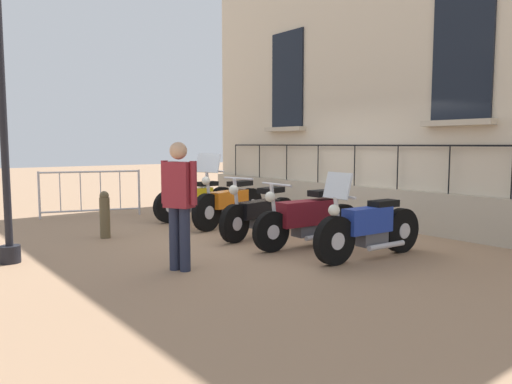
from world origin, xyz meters
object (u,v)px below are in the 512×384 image
(motorcycle_yellow, at_px, (196,200))
(pedestrian_standing, at_px, (179,199))
(motorcycle_maroon, at_px, (309,218))
(lamppost, at_px, (0,55))
(bollard, at_px, (105,214))
(motorcycle_black, at_px, (260,214))
(motorcycle_blue, at_px, (369,228))
(crowd_barrier, at_px, (91,192))
(motorcycle_orange, at_px, (229,203))

(motorcycle_yellow, height_order, pedestrian_standing, pedestrian_standing)
(motorcycle_maroon, distance_m, lamppost, 5.00)
(bollard, bearing_deg, motorcycle_black, 144.21)
(motorcycle_blue, relative_size, bollard, 2.49)
(motorcycle_yellow, bearing_deg, lamppost, 23.97)
(motorcycle_maroon, bearing_deg, lamppost, -23.21)
(motorcycle_yellow, relative_size, pedestrian_standing, 1.24)
(lamppost, bearing_deg, motorcycle_black, 170.80)
(motorcycle_black, height_order, crowd_barrier, motorcycle_black)
(crowd_barrier, distance_m, pedestrian_standing, 5.43)
(motorcycle_black, distance_m, bollard, 2.71)
(motorcycle_yellow, height_order, motorcycle_maroon, motorcycle_yellow)
(motorcycle_yellow, distance_m, crowd_barrier, 2.43)
(motorcycle_orange, bearing_deg, motorcycle_yellow, -87.11)
(motorcycle_yellow, distance_m, motorcycle_blue, 4.68)
(motorcycle_maroon, bearing_deg, motorcycle_black, -82.96)
(motorcycle_black, relative_size, lamppost, 0.42)
(motorcycle_yellow, relative_size, motorcycle_blue, 1.01)
(motorcycle_black, distance_m, lamppost, 4.63)
(bollard, bearing_deg, pedestrian_standing, 89.00)
(motorcycle_black, relative_size, bollard, 2.39)
(motorcycle_maroon, bearing_deg, pedestrian_standing, 1.68)
(motorcycle_maroon, xyz_separation_m, pedestrian_standing, (2.38, 0.07, 0.49))
(motorcycle_black, relative_size, motorcycle_blue, 0.96)
(motorcycle_orange, bearing_deg, motorcycle_maroon, 88.40)
(pedestrian_standing, bearing_deg, motorcycle_yellow, -123.52)
(motorcycle_yellow, xyz_separation_m, motorcycle_maroon, (0.00, 3.53, 0.03))
(bollard, bearing_deg, motorcycle_orange, 171.63)
(motorcycle_blue, bearing_deg, motorcycle_black, -84.49)
(motorcycle_yellow, xyz_separation_m, bollard, (2.34, 0.85, -0.00))
(crowd_barrier, xyz_separation_m, pedestrian_standing, (0.71, 5.37, 0.38))
(motorcycle_yellow, bearing_deg, motorcycle_blue, 90.92)
(motorcycle_black, distance_m, motorcycle_maroon, 1.11)
(motorcycle_orange, xyz_separation_m, crowd_barrier, (1.73, -2.96, 0.10))
(motorcycle_blue, distance_m, pedestrian_standing, 2.73)
(lamppost, bearing_deg, motorcycle_orange, -171.71)
(motorcycle_orange, relative_size, pedestrian_standing, 1.22)
(motorcycle_yellow, distance_m, motorcycle_black, 2.44)
(motorcycle_yellow, relative_size, crowd_barrier, 1.00)
(motorcycle_black, xyz_separation_m, crowd_barrier, (1.53, -4.20, 0.15))
(motorcycle_maroon, xyz_separation_m, motorcycle_blue, (-0.08, 1.14, -0.01))
(motorcycle_orange, distance_m, pedestrian_standing, 3.46)
(bollard, distance_m, pedestrian_standing, 2.81)
(motorcycle_maroon, bearing_deg, crowd_barrier, -72.51)
(crowd_barrier, bearing_deg, motorcycle_black, 110.07)
(motorcycle_yellow, bearing_deg, bollard, 19.92)
(motorcycle_black, bearing_deg, lamppost, -9.20)
(motorcycle_blue, height_order, pedestrian_standing, pedestrian_standing)
(lamppost, bearing_deg, crowd_barrier, -123.70)
(lamppost, bearing_deg, motorcycle_blue, 145.10)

